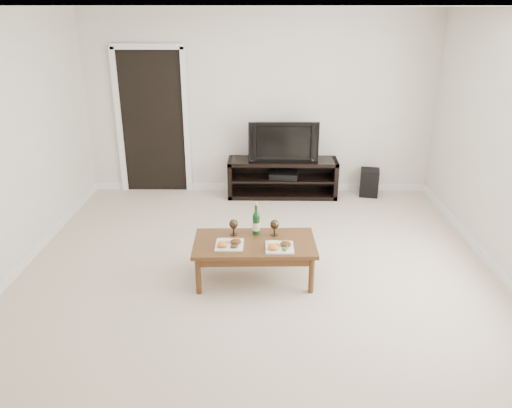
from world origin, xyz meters
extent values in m
plane|color=beige|center=(0.00, 0.00, 0.00)|extent=(5.50, 5.50, 0.00)
cube|color=beige|center=(0.00, 2.77, 1.30)|extent=(5.00, 0.04, 2.60)
cube|color=white|center=(0.00, 0.00, 2.62)|extent=(5.00, 5.50, 0.04)
cube|color=black|center=(-1.55, 2.73, 1.02)|extent=(0.90, 0.02, 2.05)
cube|color=black|center=(0.34, 2.50, 0.28)|extent=(1.57, 0.45, 0.55)
imported|color=black|center=(0.34, 2.50, 0.83)|extent=(0.99, 0.15, 0.57)
cube|color=black|center=(0.36, 2.48, 0.33)|extent=(0.43, 0.35, 0.08)
cube|color=black|center=(1.61, 2.53, 0.20)|extent=(0.31, 0.31, 0.40)
cube|color=#553817|center=(-0.02, 0.07, 0.21)|extent=(1.23, 0.70, 0.42)
cube|color=white|center=(-0.27, -0.03, 0.45)|extent=(0.27, 0.27, 0.07)
cube|color=white|center=(0.22, -0.07, 0.45)|extent=(0.27, 0.27, 0.07)
cylinder|color=#103A16|center=(-0.01, 0.25, 0.59)|extent=(0.07, 0.07, 0.35)
camera|label=1|loc=(0.06, -4.40, 2.60)|focal=35.00mm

